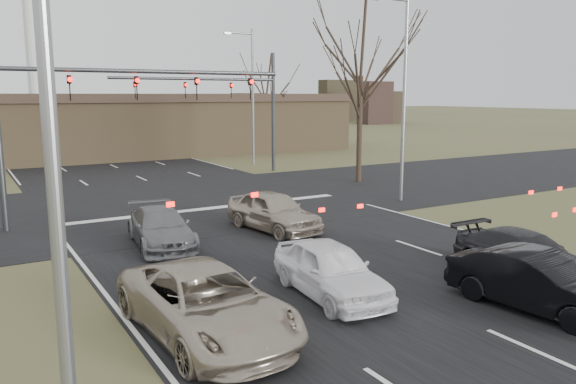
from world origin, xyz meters
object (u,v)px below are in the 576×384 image
mast_arm_far (236,98)px  building (116,125)px  mast_arm_near (86,99)px  car_black_hatch (538,282)px  car_charcoal_sedan (527,255)px  car_grey_ahead (161,227)px  streetlight_right_near (402,87)px  car_white_sedan (330,269)px  car_silver_ahead (273,211)px  streetlight_right_far (251,90)px  car_silver_suv (206,303)px  streetlight_left (62,64)px

mast_arm_far → building: bearing=105.6°
mast_arm_near → car_black_hatch: bearing=-65.2°
car_charcoal_sedan → car_grey_ahead: (-8.00, 8.78, 0.00)m
streetlight_right_near → car_white_sedan: 14.86m
car_silver_ahead → streetlight_right_far: bearing=58.0°
car_white_sedan → building: bearing=89.8°
building → car_silver_suv: size_ratio=7.83×
mast_arm_near → car_black_hatch: (7.24, -15.67, -4.34)m
streetlight_left → car_white_sedan: (7.07, 4.77, -4.86)m
mast_arm_far → car_black_hatch: mast_arm_far is taller
car_grey_ahead → car_silver_ahead: 4.50m
car_charcoal_sedan → car_grey_ahead: 11.88m
streetlight_left → car_grey_ahead: streetlight_left is taller
building → car_white_sedan: building is taller
streetlight_right_far → building: bearing=123.6°
building → car_grey_ahead: size_ratio=9.30×
streetlight_right_near → car_black_hatch: bearing=-118.3°
mast_arm_near → streetlight_right_far: size_ratio=1.21×
streetlight_left → car_silver_ahead: bearing=51.8°
mast_arm_far → car_silver_suv: mast_arm_far is taller
streetlight_right_near → building: bearing=103.7°
building → mast_arm_far: size_ratio=3.81×
car_black_hatch → streetlight_left: bearing=-179.1°
streetlight_left → car_silver_suv: (3.31, 4.14, -4.83)m
building → mast_arm_near: size_ratio=3.50×
mast_arm_far → car_charcoal_sedan: (-2.18, -23.89, -4.36)m
car_silver_suv → car_charcoal_sedan: size_ratio=1.20×
streetlight_left → car_charcoal_sedan: 14.08m
car_charcoal_sedan → car_black_hatch: bearing=-137.3°
building → car_white_sedan: size_ratio=9.99×
mast_arm_far → car_black_hatch: (-4.18, -25.67, -4.29)m
building → car_black_hatch: bearing=-90.0°
mast_arm_far → streetlight_left: 30.89m
streetlight_right_near → car_white_sedan: size_ratio=2.36×
streetlight_left → car_black_hatch: 11.94m
car_black_hatch → car_silver_ahead: 10.63m
mast_arm_near → car_black_hatch: mast_arm_near is taller
building → streetlight_right_far: (7.32, -11.00, 2.92)m
mast_arm_near → car_silver_ahead: size_ratio=2.68×
car_silver_ahead → car_charcoal_sedan: bearing=-75.5°
car_silver_ahead → car_grey_ahead: bearing=172.2°
streetlight_left → car_charcoal_sedan: bearing=13.6°
car_white_sedan → car_silver_ahead: car_silver_ahead is taller
car_silver_suv → car_silver_ahead: size_ratio=1.20×
streetlight_right_far → mast_arm_far: bearing=-128.1°
building → streetlight_right_far: bearing=-56.4°
car_silver_suv → car_grey_ahead: bearing=75.9°
streetlight_right_far → car_black_hatch: streetlight_right_far is taller
building → car_grey_ahead: bearing=-101.3°
mast_arm_near → car_silver_suv: mast_arm_near is taller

